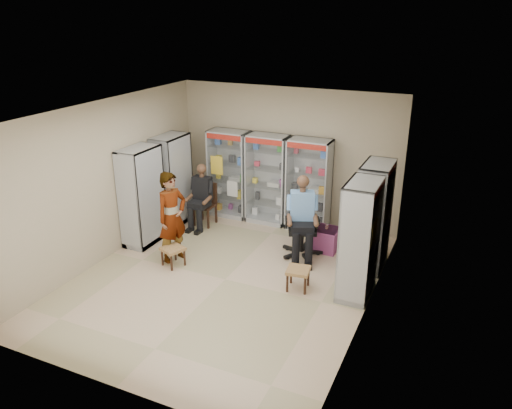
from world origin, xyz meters
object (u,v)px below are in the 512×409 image
at_px(cabinet_right_far, 374,216).
at_px(woven_stool_a, 298,279).
at_px(cabinet_left_far, 172,180).
at_px(woven_stool_b, 173,256).
at_px(office_chair, 302,226).
at_px(seated_shopkeeper, 302,219).
at_px(cabinet_back_mid, 268,179).
at_px(cabinet_back_left, 229,174).
at_px(pink_trunk, 326,239).
at_px(standing_man, 172,217).
at_px(cabinet_right_near, 359,240).
at_px(wooden_chair, 205,205).
at_px(cabinet_back_right, 309,185).
at_px(cabinet_left_near, 142,196).

xyz_separation_m(cabinet_right_far, woven_stool_a, (-0.94, -1.36, -0.81)).
bearing_deg(cabinet_left_far, woven_stool_b, 32.46).
distance_m(office_chair, seated_shopkeeper, 0.17).
bearing_deg(woven_stool_a, cabinet_right_far, 55.23).
bearing_deg(cabinet_back_mid, cabinet_back_left, 180.00).
relative_size(cabinet_back_mid, cabinet_left_far, 1.00).
xyz_separation_m(seated_shopkeeper, pink_trunk, (0.38, 0.44, -0.55)).
relative_size(seated_shopkeeper, standing_man, 0.89).
height_order(cabinet_right_near, standing_man, cabinet_right_near).
xyz_separation_m(cabinet_right_far, woven_stool_b, (-3.36, -1.53, -0.81)).
distance_m(cabinet_right_near, pink_trunk, 1.83).
bearing_deg(seated_shopkeeper, cabinet_left_far, 150.26).
distance_m(seated_shopkeeper, woven_stool_b, 2.52).
distance_m(cabinet_right_near, woven_stool_b, 3.48).
height_order(cabinet_back_mid, pink_trunk, cabinet_back_mid).
relative_size(cabinet_back_mid, wooden_chair, 2.13).
height_order(cabinet_back_mid, cabinet_back_right, same).
bearing_deg(cabinet_right_near, cabinet_back_mid, 49.16).
height_order(cabinet_left_far, cabinet_left_near, same).
bearing_deg(wooden_chair, cabinet_right_far, -6.04).
xyz_separation_m(cabinet_right_far, seated_shopkeeper, (-1.32, -0.16, -0.22)).
relative_size(seated_shopkeeper, pink_trunk, 3.25).
xyz_separation_m(cabinet_back_mid, cabinet_right_far, (2.58, -1.13, 0.00)).
xyz_separation_m(cabinet_back_right, cabinet_right_near, (1.63, -2.23, 0.00)).
distance_m(woven_stool_b, standing_man, 0.74).
bearing_deg(cabinet_left_far, cabinet_right_far, 87.43).
relative_size(cabinet_left_far, woven_stool_b, 5.40).
xyz_separation_m(cabinet_back_left, pink_trunk, (2.59, -0.86, -0.77)).
bearing_deg(pink_trunk, office_chair, -134.38).
bearing_deg(cabinet_right_near, woven_stool_a, 105.33).
xyz_separation_m(cabinet_right_near, office_chair, (-1.32, 0.99, -0.39)).
bearing_deg(cabinet_right_far, wooden_chair, 83.96).
xyz_separation_m(cabinet_left_far, wooden_chair, (0.68, 0.20, -0.53)).
distance_m(cabinet_right_far, standing_man, 3.72).
bearing_deg(cabinet_left_near, seated_shopkeeper, 103.19).
height_order(seated_shopkeeper, woven_stool_a, seated_shopkeeper).
xyz_separation_m(wooden_chair, seated_shopkeeper, (2.46, -0.56, 0.31)).
height_order(cabinet_back_right, pink_trunk, cabinet_back_right).
bearing_deg(cabinet_back_mid, pink_trunk, -27.65).
height_order(cabinet_right_far, office_chair, cabinet_right_far).
height_order(cabinet_back_mid, cabinet_right_near, same).
xyz_separation_m(cabinet_back_mid, woven_stool_b, (-0.78, -2.66, -0.81)).
bearing_deg(standing_man, office_chair, -43.26).
xyz_separation_m(cabinet_right_near, cabinet_left_near, (-4.46, 0.20, 0.00)).
height_order(cabinet_left_near, woven_stool_b, cabinet_left_near).
relative_size(cabinet_back_left, cabinet_left_far, 1.00).
relative_size(cabinet_back_left, office_chair, 1.64).
height_order(cabinet_back_left, office_chair, cabinet_back_left).
bearing_deg(cabinet_right_far, office_chair, 94.93).
xyz_separation_m(cabinet_back_right, cabinet_left_near, (-2.83, -2.03, 0.00)).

